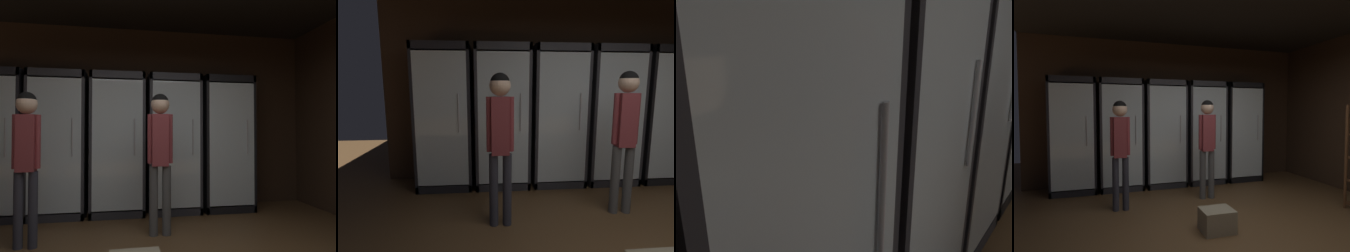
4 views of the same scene
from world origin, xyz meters
TOP-DOWN VIEW (x-y plane):
  - ground_plane at (0.00, 0.00)m, footprint 12.00×12.00m
  - wall_back at (0.00, 3.03)m, footprint 6.00×0.06m
  - ceiling_panel at (0.00, 1.00)m, footprint 6.00×8.00m
  - cooler_far_left at (-2.07, 2.72)m, footprint 0.76×0.63m
  - cooler_left at (-1.26, 2.73)m, footprint 0.76×0.63m
  - cooler_center at (-0.44, 2.72)m, footprint 0.76×0.63m
  - cooler_right at (0.37, 2.72)m, footprint 0.76×0.63m
  - cooler_far_right at (1.18, 2.72)m, footprint 0.76×0.63m
  - shopper_near at (-1.36, 1.55)m, footprint 0.28×0.21m
  - shopper_far at (0.03, 1.69)m, footprint 0.29×0.21m
  - wine_crate_floor at (-0.31, 0.52)m, footprint 0.38×0.31m

SIDE VIEW (x-z plane):
  - ground_plane at x=0.00m, z-range 0.00..0.00m
  - wine_crate_floor at x=-0.31m, z-range 0.00..0.27m
  - cooler_far_left at x=-2.07m, z-range -0.03..1.98m
  - cooler_left at x=-1.26m, z-range -0.02..1.98m
  - cooler_right at x=0.37m, z-range -0.02..1.98m
  - cooler_center at x=-0.44m, z-range -0.02..1.99m
  - cooler_far_right at x=1.18m, z-range -0.02..1.99m
  - shopper_near at x=-1.36m, z-range 0.22..1.80m
  - shopper_far at x=0.03m, z-range 0.21..1.82m
  - wall_back at x=0.00m, z-range 0.00..2.80m
  - ceiling_panel at x=0.00m, z-range 2.80..2.86m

